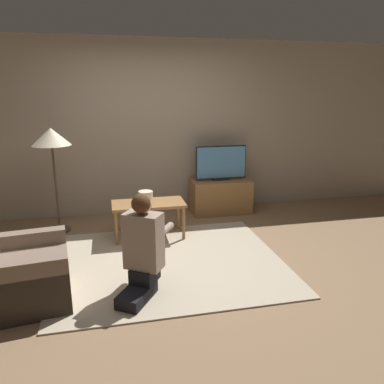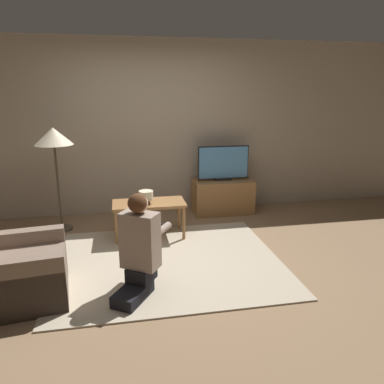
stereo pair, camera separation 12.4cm
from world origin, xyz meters
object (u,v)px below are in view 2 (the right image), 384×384
(coffee_table, at_px, (149,206))
(person_kneeling, at_px, (139,246))
(tv, at_px, (223,163))
(floor_lamp, at_px, (54,141))
(armchair, at_px, (12,270))
(table_lamp, at_px, (146,196))

(coffee_table, bearing_deg, person_kneeling, -98.18)
(person_kneeling, bearing_deg, tv, -89.96)
(floor_lamp, distance_m, armchair, 2.01)
(tv, bearing_deg, table_lamp, -144.77)
(person_kneeling, bearing_deg, coffee_table, -65.53)
(tv, relative_size, coffee_table, 0.86)
(coffee_table, distance_m, person_kneeling, 1.40)
(coffee_table, bearing_deg, table_lamp, -119.92)
(coffee_table, bearing_deg, tv, 33.97)
(tv, bearing_deg, person_kneeling, -122.62)
(tv, relative_size, floor_lamp, 0.56)
(coffee_table, relative_size, person_kneeling, 0.95)
(armchair, height_order, table_lamp, armchair)
(tv, relative_size, person_kneeling, 0.82)
(person_kneeling, bearing_deg, table_lamp, -64.30)
(tv, xyz_separation_m, coffee_table, (-1.21, -0.81, -0.37))
(coffee_table, height_order, armchair, armchair)
(person_kneeling, bearing_deg, floor_lamp, -30.17)
(coffee_table, relative_size, floor_lamp, 0.66)
(tv, distance_m, coffee_table, 1.50)
(table_lamp, bearing_deg, person_kneeling, -96.96)
(person_kneeling, height_order, table_lamp, person_kneeling)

